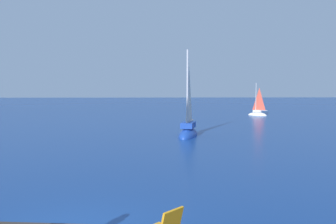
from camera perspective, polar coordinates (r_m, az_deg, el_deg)
sailboat_near at (r=24.74m, az=3.14°, el=-2.96°), size 1.97×3.48×6.29m
sailboat_far at (r=41.34m, az=13.66°, el=-0.23°), size 2.11×1.67×3.89m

